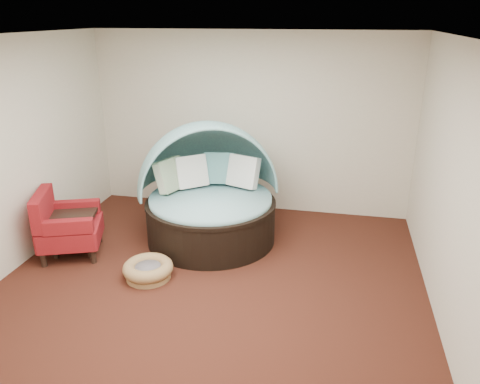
% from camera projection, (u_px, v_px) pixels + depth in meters
% --- Properties ---
extents(floor, '(5.00, 5.00, 0.00)m').
position_uv_depth(floor, '(210.00, 286.00, 5.53)').
color(floor, '#421D13').
rests_on(floor, ground).
extents(wall_back, '(5.00, 0.00, 5.00)m').
position_uv_depth(wall_back, '(250.00, 124.00, 7.31)').
color(wall_back, beige).
rests_on(wall_back, floor).
extents(wall_front, '(5.00, 0.00, 5.00)m').
position_uv_depth(wall_front, '(90.00, 307.00, 2.74)').
color(wall_front, beige).
rests_on(wall_front, floor).
extents(wall_left, '(0.00, 5.00, 5.00)m').
position_uv_depth(wall_left, '(3.00, 160.00, 5.51)').
color(wall_left, beige).
rests_on(wall_left, floor).
extents(wall_right, '(0.00, 5.00, 5.00)m').
position_uv_depth(wall_right, '(454.00, 191.00, 4.54)').
color(wall_right, beige).
rests_on(wall_right, floor).
extents(ceiling, '(5.00, 5.00, 0.00)m').
position_uv_depth(ceiling, '(203.00, 37.00, 4.53)').
color(ceiling, white).
rests_on(ceiling, wall_back).
extents(canopy_daybed, '(2.41, 2.39, 1.65)m').
position_uv_depth(canopy_daybed, '(209.00, 186.00, 6.49)').
color(canopy_daybed, black).
rests_on(canopy_daybed, floor).
extents(pet_basket, '(0.78, 0.78, 0.21)m').
position_uv_depth(pet_basket, '(148.00, 270.00, 5.66)').
color(pet_basket, olive).
rests_on(pet_basket, floor).
extents(red_armchair, '(0.98, 0.98, 0.89)m').
position_uv_depth(red_armchair, '(65.00, 226.00, 6.12)').
color(red_armchair, black).
rests_on(red_armchair, floor).
extents(side_table, '(0.70, 0.70, 0.54)m').
position_uv_depth(side_table, '(75.00, 226.00, 6.26)').
color(side_table, black).
rests_on(side_table, floor).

